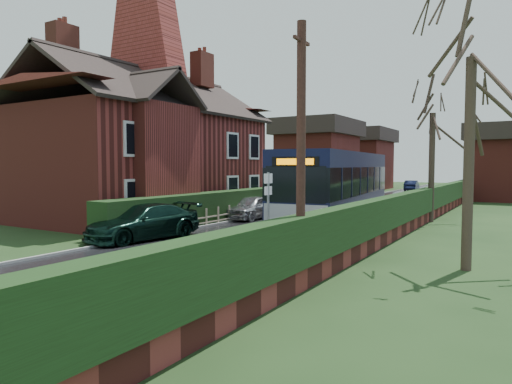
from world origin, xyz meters
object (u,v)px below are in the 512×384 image
Objects in this scene: telegraph_pole at (301,156)px; car_green at (144,222)px; car_silver at (252,207)px; bus_stop_sign at (268,201)px; brick_house at (148,142)px; bus at (336,190)px.

car_green is at bearing 156.62° from telegraph_pole.
bus_stop_sign reaches higher than car_silver.
brick_house is at bearing 144.56° from telegraph_pole.
car_green is at bearing 178.99° from bus_stop_sign.
brick_house reaches higher than car_silver.
brick_house is at bearing -176.20° from bus.
car_green is at bearing -90.55° from car_silver.
car_silver is (5.93, 2.01, -3.71)m from brick_house.
car_silver is 0.61× the size of telegraph_pole.
bus is 2.47× the size of car_green.
bus is 1.91× the size of telegraph_pole.
telegraph_pole is at bearing -78.81° from bus.
car_green is (5.83, -6.29, -3.66)m from brick_house.
bus_stop_sign is (11.93, -6.78, -2.54)m from brick_house.
brick_house is 7.28m from car_silver.
telegraph_pole is at bearing -12.50° from car_green.
bus is 4.38× the size of bus_stop_sign.
brick_house reaches higher than telegraph_pole.
bus_stop_sign is (6.10, -0.49, 1.12)m from car_green.
bus is at bearing -1.33° from car_silver.
car_silver is at bearing 98.67° from car_green.
telegraph_pole is at bearing -33.92° from brick_house.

